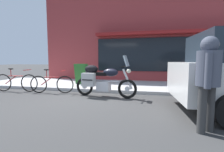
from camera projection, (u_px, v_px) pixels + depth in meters
The scene contains 6 objects.
ground_plane at pixel (81, 98), 5.36m from camera, with size 80.00×80.00×0.00m, color #393939.
touring_motorcycle at pixel (101, 79), 5.52m from camera, with size 2.19×0.62×1.40m.
parked_bicycle at pixel (52, 84), 6.18m from camera, with size 1.67×0.48×0.92m.
pedestrian_walking at pixel (208, 73), 2.73m from camera, with size 0.48×0.54×1.64m.
sandwich_board_sign at pixel (81, 74), 7.77m from camera, with size 0.55×0.42×0.95m.
second_bicycle_by_cafe at pixel (16, 82), 6.48m from camera, with size 1.78×0.48×0.94m.
Camera 1 is at (2.13, -4.92, 1.24)m, focal length 26.14 mm.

